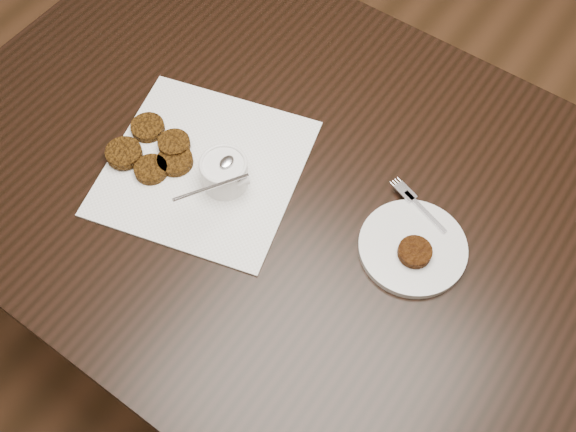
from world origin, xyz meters
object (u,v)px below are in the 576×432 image
object	(u,v)px
table	(308,286)
napkin	(204,167)
plate_with_patty	(413,246)
sauce_ramekin	(223,163)

from	to	relation	value
table	napkin	bearing A→B (deg)	-161.76
table	plate_with_patty	size ratio (longest dim) A/B	7.92
plate_with_patty	sauce_ramekin	bearing A→B (deg)	-167.23
sauce_ramekin	table	bearing A→B (deg)	24.91
napkin	plate_with_patty	bearing A→B (deg)	10.78
napkin	sauce_ramekin	bearing A→B (deg)	-2.75
napkin	sauce_ramekin	distance (m)	0.08
sauce_ramekin	plate_with_patty	distance (m)	0.34
table	plate_with_patty	xyz separation A→B (m)	(0.19, 0.01, 0.39)
sauce_ramekin	plate_with_patty	bearing A→B (deg)	12.77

